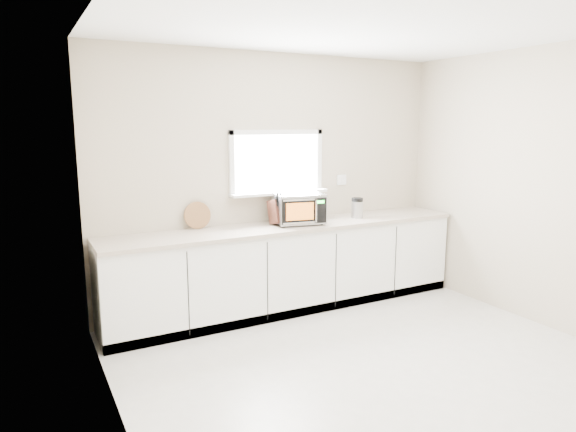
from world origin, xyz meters
TOP-DOWN VIEW (x-y plane):
  - ground at (0.00, 0.00)m, footprint 4.00×4.00m
  - back_wall at (0.00, 2.00)m, footprint 4.00×0.17m
  - cabinets at (0.00, 1.70)m, footprint 3.92×0.60m
  - countertop at (0.00, 1.69)m, footprint 3.92×0.64m
  - microwave at (0.11, 1.69)m, footprint 0.56×0.48m
  - knife_block at (-0.13, 1.73)m, footprint 0.13×0.24m
  - cutting_board at (-0.92, 1.94)m, footprint 0.27×0.07m
  - coffee_grinder at (0.86, 1.68)m, footprint 0.16×0.16m

SIDE VIEW (x-z plane):
  - ground at x=0.00m, z-range 0.00..0.00m
  - cabinets at x=0.00m, z-range 0.00..0.88m
  - countertop at x=0.00m, z-range 0.88..0.92m
  - coffee_grinder at x=0.86m, z-range 0.92..1.15m
  - cutting_board at x=-0.92m, z-range 0.92..1.19m
  - knife_block at x=-0.13m, z-range 0.90..1.24m
  - microwave at x=0.11m, z-range 0.93..1.25m
  - back_wall at x=0.00m, z-range 0.01..2.71m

